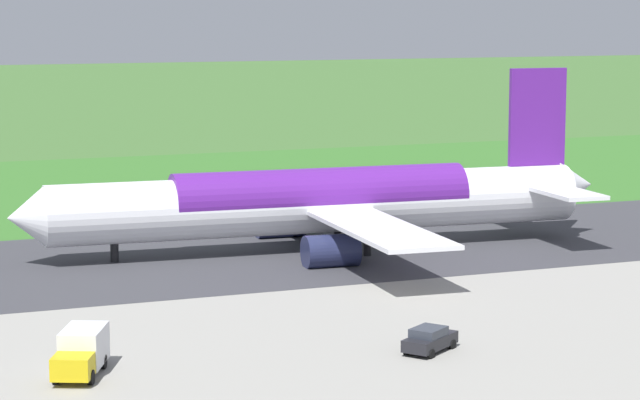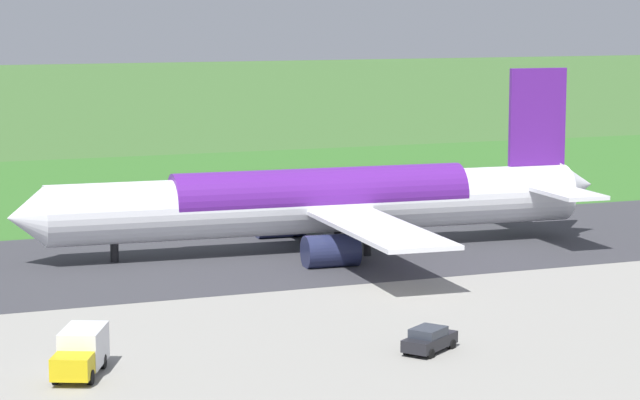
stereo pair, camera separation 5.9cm
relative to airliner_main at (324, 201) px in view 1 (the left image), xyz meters
name	(u,v)px [view 1 (the left image)]	position (x,y,z in m)	size (l,w,h in m)	color
ground_plane	(468,239)	(-14.44, -0.02, -4.35)	(800.00, 800.00, 0.00)	#3D662D
runway_asphalt	(468,239)	(-14.44, -0.02, -4.32)	(600.00, 29.92, 0.06)	#38383D
grass_verge_foreground	(313,187)	(-14.44, -39.30, -4.33)	(600.00, 80.00, 0.04)	#346B27
airliner_main	(324,201)	(0.00, 0.00, 0.00)	(54.14, 44.30, 15.88)	white
service_truck_baggage	(81,352)	(28.31, 32.15, -2.95)	(4.46, 6.21, 2.65)	gold
service_car_followme	(430,339)	(7.13, 35.15, -3.51)	(4.47, 3.88, 1.62)	black
no_stopping_sign	(170,188)	(4.43, -34.82, -3.02)	(0.60, 0.10, 2.21)	slate
traffic_cone_orange	(122,190)	(8.07, -42.70, -4.08)	(0.40, 0.40, 0.55)	orange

